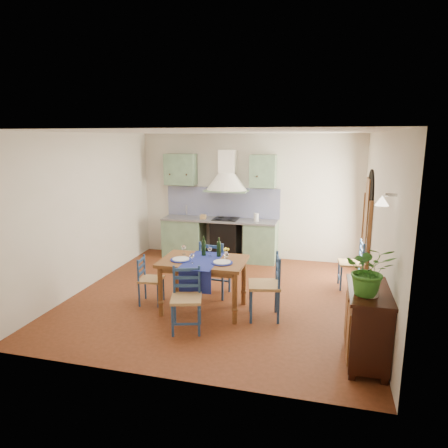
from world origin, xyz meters
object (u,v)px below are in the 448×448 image
(sideboard, at_px, (367,323))
(dining_table, at_px, (203,266))
(potted_plant, at_px, (369,270))
(chair_near, at_px, (186,298))

(sideboard, bearing_deg, dining_table, 158.54)
(potted_plant, bearing_deg, sideboard, 77.09)
(dining_table, height_order, chair_near, dining_table)
(sideboard, bearing_deg, potted_plant, -102.91)
(dining_table, height_order, potted_plant, potted_plant)
(dining_table, relative_size, chair_near, 1.46)
(chair_near, relative_size, sideboard, 0.87)
(sideboard, height_order, potted_plant, potted_plant)
(dining_table, relative_size, sideboard, 1.27)
(chair_near, xyz_separation_m, sideboard, (2.41, -0.24, 0.04))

